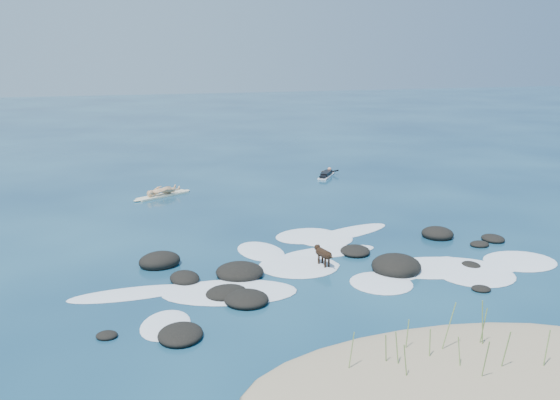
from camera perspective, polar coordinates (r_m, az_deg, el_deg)
name	(u,v)px	position (r m, az deg, el deg)	size (l,w,h in m)	color
ground	(310,255)	(20.33, 2.74, -5.02)	(160.00, 160.00, 0.00)	#0A2642
sand_dune	(454,376)	(13.63, 15.61, -15.27)	(9.00, 4.40, 0.60)	#9E8966
dune_grass	(449,345)	(13.50, 15.15, -12.70)	(3.91, 1.81, 1.21)	#789A4A
reef_rocks	(307,269)	(18.70, 2.50, -6.31)	(13.98, 6.69, 0.65)	black
breaking_foam	(354,264)	(19.52, 6.76, -5.87)	(14.74, 8.19, 0.12)	white
standing_surfer_rig	(162,181)	(28.73, -10.73, 1.68)	(2.86, 1.73, 1.76)	#F8F0C6
paddling_surfer_rig	(326,174)	(32.91, 4.27, 2.36)	(1.63, 1.98, 0.38)	white
dog	(323,253)	(19.14, 3.95, -4.88)	(0.38, 1.01, 0.65)	black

